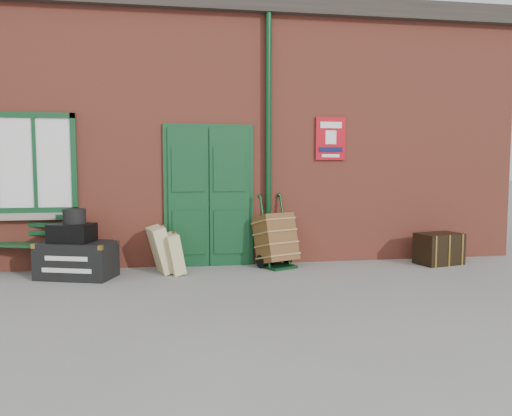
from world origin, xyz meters
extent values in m
plane|color=gray|center=(0.00, 0.00, 0.00)|extent=(80.00, 80.00, 0.00)
cube|color=#A94A36|center=(0.00, 3.50, 2.00)|extent=(10.00, 4.00, 4.00)
cube|color=#38302B|center=(0.00, 3.50, 4.15)|extent=(10.30, 4.30, 0.30)
cube|color=#113E1F|center=(-0.30, 1.46, 1.10)|extent=(1.42, 0.12, 2.32)
cube|color=white|center=(-2.90, 1.45, 1.65)|extent=(1.20, 0.08, 1.50)
cylinder|color=#0C3317|center=(0.65, 1.42, 2.00)|extent=(0.10, 0.10, 4.00)
cube|color=#B60D18|center=(1.70, 1.47, 2.05)|extent=(0.50, 0.03, 0.70)
cube|color=#113E1F|center=(-2.93, 1.25, 0.44)|extent=(1.52, 0.85, 0.04)
cube|color=#113E1F|center=(-2.86, 1.45, 0.72)|extent=(1.41, 0.52, 0.39)
cube|color=#0C3317|center=(-2.26, 1.02, 0.22)|extent=(0.20, 0.44, 0.44)
cube|color=black|center=(-2.24, 0.90, 0.26)|extent=(1.17, 0.87, 0.52)
cube|color=black|center=(-2.29, 0.90, 0.65)|extent=(0.68, 0.57, 0.26)
cylinder|color=black|center=(-2.26, 0.93, 0.89)|extent=(0.39, 0.39, 0.21)
cube|color=#C7B983|center=(-1.05, 1.05, 0.36)|extent=(0.48, 0.57, 0.71)
cube|color=#C7B983|center=(-0.87, 0.95, 0.31)|extent=(0.39, 0.50, 0.61)
cube|color=#0C3317|center=(0.79, 1.09, 0.02)|extent=(0.53, 0.47, 0.04)
cylinder|color=#0C3317|center=(0.55, 1.15, 0.57)|extent=(0.16, 0.30, 1.12)
cylinder|color=#0C3317|center=(0.91, 1.31, 0.57)|extent=(0.16, 0.30, 1.12)
cylinder|color=black|center=(0.49, 1.14, 0.11)|extent=(0.13, 0.21, 0.21)
cylinder|color=black|center=(0.95, 1.35, 0.11)|extent=(0.13, 0.21, 0.21)
cube|color=brown|center=(0.73, 1.22, 0.46)|extent=(0.74, 0.76, 0.83)
cube|color=black|center=(3.42, 1.01, 0.25)|extent=(0.79, 0.61, 0.51)
camera|label=1|loc=(-0.83, -6.48, 1.63)|focal=35.00mm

